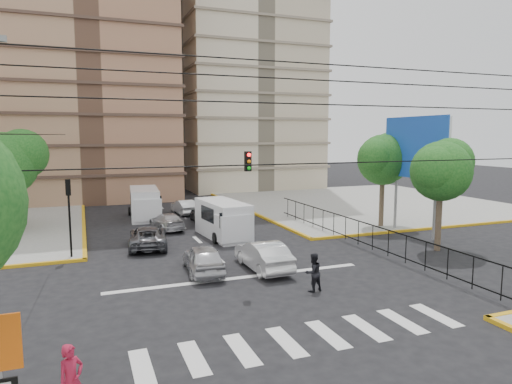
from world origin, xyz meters
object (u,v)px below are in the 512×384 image
traffic_light_nw (69,205)px  pedestrian_crosswalk (313,272)px  car_white_front_right (263,255)px  van_left_lane (145,204)px  pedestrian_sw_corner (71,380)px  van_right_lane (224,221)px  car_silver_front_left (203,258)px

traffic_light_nw → pedestrian_crosswalk: traffic_light_nw is taller
car_white_front_right → pedestrian_crosswalk: pedestrian_crosswalk is taller
van_left_lane → car_white_front_right: 17.50m
pedestrian_sw_corner → pedestrian_crosswalk: bearing=-3.7°
traffic_light_nw → pedestrian_crosswalk: 14.23m
van_right_lane → car_silver_front_left: van_right_lane is taller
traffic_light_nw → car_white_front_right: (9.39, -5.70, -2.35)m
car_silver_front_left → pedestrian_crosswalk: (3.89, -4.52, 0.14)m
car_silver_front_left → traffic_light_nw: bearing=-34.2°
van_right_lane → van_left_lane: bearing=108.2°
car_silver_front_left → pedestrian_sw_corner: pedestrian_sw_corner is taller
traffic_light_nw → van_right_lane: 10.06m
traffic_light_nw → car_silver_front_left: traffic_light_nw is taller
van_right_lane → car_white_front_right: (-0.26, -7.79, -0.45)m
van_left_lane → pedestrian_sw_corner: van_left_lane is taller
van_right_lane → pedestrian_crosswalk: van_right_lane is taller
traffic_light_nw → van_left_lane: (5.56, 11.37, -1.88)m
pedestrian_crosswalk → pedestrian_sw_corner: bearing=22.0°
van_right_lane → pedestrian_crosswalk: size_ratio=3.27×
van_right_lane → pedestrian_sw_corner: bearing=-123.1°
car_silver_front_left → car_white_front_right: size_ratio=0.93×
van_left_lane → car_white_front_right: (3.83, -17.07, -0.47)m
pedestrian_sw_corner → van_left_lane: bearing=43.3°
van_right_lane → pedestrian_crosswalk: 11.72m
car_silver_front_left → car_white_front_right: car_white_front_right is taller
van_left_lane → pedestrian_crosswalk: (4.68, -20.99, -0.36)m
pedestrian_sw_corner → pedestrian_crosswalk: size_ratio=1.04×
car_white_front_right → pedestrian_crosswalk: bearing=101.2°
traffic_light_nw → pedestrian_crosswalk: (10.24, -9.62, -2.24)m
traffic_light_nw → van_left_lane: 12.79m
van_right_lane → van_left_lane: (-4.09, 9.28, 0.03)m
car_silver_front_left → pedestrian_sw_corner: 12.34m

